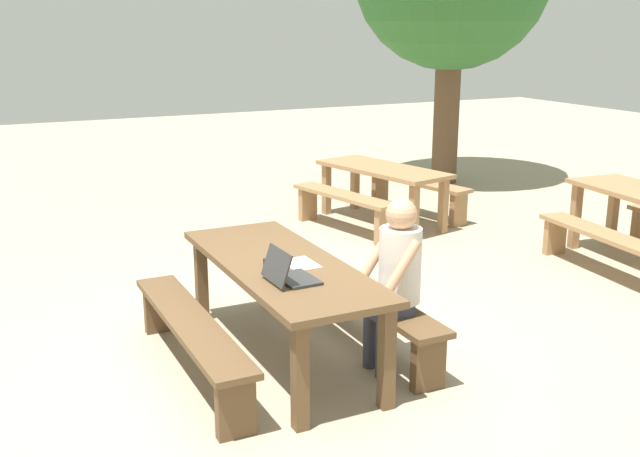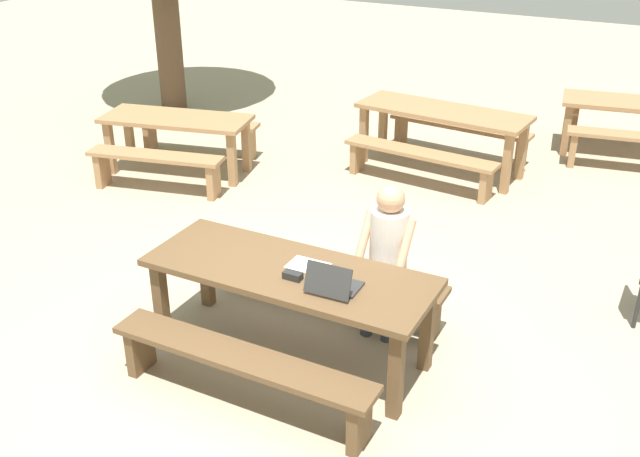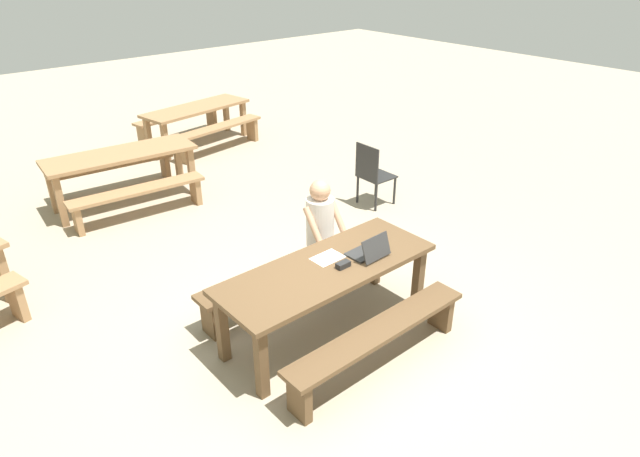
{
  "view_description": "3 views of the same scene",
  "coord_description": "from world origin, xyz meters",
  "px_view_note": "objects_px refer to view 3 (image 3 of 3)",
  "views": [
    {
      "loc": [
        4.79,
        -2.03,
        2.43
      ],
      "look_at": [
        0.13,
        0.25,
        1.0
      ],
      "focal_mm": 42.45,
      "sensor_mm": 36.0,
      "label": 1
    },
    {
      "loc": [
        2.37,
        -4.1,
        3.43
      ],
      "look_at": [
        0.13,
        0.25,
        1.0
      ],
      "focal_mm": 41.5,
      "sensor_mm": 36.0,
      "label": 2
    },
    {
      "loc": [
        -2.9,
        -3.28,
        3.44
      ],
      "look_at": [
        0.13,
        0.25,
        1.0
      ],
      "focal_mm": 30.9,
      "sensor_mm": 36.0,
      "label": 3
    }
  ],
  "objects_px": {
    "small_pouch": "(343,265)",
    "picnic_table_mid": "(121,161)",
    "picnic_table_distant": "(197,113)",
    "laptop": "(369,251)",
    "picnic_table_front": "(327,275)",
    "person_seated": "(322,227)",
    "plastic_chair": "(373,174)"
  },
  "relations": [
    {
      "from": "laptop",
      "to": "small_pouch",
      "type": "relative_size",
      "value": 2.49
    },
    {
      "from": "laptop",
      "to": "small_pouch",
      "type": "bearing_deg",
      "value": -3.35
    },
    {
      "from": "picnic_table_mid",
      "to": "picnic_table_distant",
      "type": "bearing_deg",
      "value": 42.88
    },
    {
      "from": "person_seated",
      "to": "picnic_table_distant",
      "type": "distance_m",
      "value": 5.37
    },
    {
      "from": "small_pouch",
      "to": "picnic_table_distant",
      "type": "distance_m",
      "value": 6.22
    },
    {
      "from": "plastic_chair",
      "to": "picnic_table_mid",
      "type": "height_order",
      "value": "plastic_chair"
    },
    {
      "from": "plastic_chair",
      "to": "picnic_table_distant",
      "type": "distance_m",
      "value": 4.09
    },
    {
      "from": "plastic_chair",
      "to": "small_pouch",
      "type": "bearing_deg",
      "value": 129.99
    },
    {
      "from": "person_seated",
      "to": "plastic_chair",
      "type": "xyz_separation_m",
      "value": [
        1.93,
        1.14,
        -0.24
      ]
    },
    {
      "from": "laptop",
      "to": "person_seated",
      "type": "xyz_separation_m",
      "value": [
        0.08,
        0.78,
        -0.08
      ]
    },
    {
      "from": "picnic_table_mid",
      "to": "picnic_table_distant",
      "type": "relative_size",
      "value": 1.0
    },
    {
      "from": "picnic_table_front",
      "to": "picnic_table_mid",
      "type": "distance_m",
      "value": 4.2
    },
    {
      "from": "person_seated",
      "to": "picnic_table_mid",
      "type": "xyz_separation_m",
      "value": [
        -0.75,
        3.53,
        -0.08
      ]
    },
    {
      "from": "small_pouch",
      "to": "picnic_table_distant",
      "type": "bearing_deg",
      "value": 73.18
    },
    {
      "from": "picnic_table_front",
      "to": "picnic_table_mid",
      "type": "xyz_separation_m",
      "value": [
        -0.24,
        4.19,
        0.01
      ]
    },
    {
      "from": "small_pouch",
      "to": "plastic_chair",
      "type": "xyz_separation_m",
      "value": [
        2.34,
        1.91,
        -0.29
      ]
    },
    {
      "from": "picnic_table_front",
      "to": "laptop",
      "type": "height_order",
      "value": "laptop"
    },
    {
      "from": "plastic_chair",
      "to": "picnic_table_mid",
      "type": "distance_m",
      "value": 3.6
    },
    {
      "from": "picnic_table_front",
      "to": "picnic_table_mid",
      "type": "relative_size",
      "value": 1.02
    },
    {
      "from": "small_pouch",
      "to": "person_seated",
      "type": "distance_m",
      "value": 0.87
    },
    {
      "from": "picnic_table_mid",
      "to": "picnic_table_distant",
      "type": "height_order",
      "value": "picnic_table_mid"
    },
    {
      "from": "picnic_table_front",
      "to": "small_pouch",
      "type": "xyz_separation_m",
      "value": [
        0.1,
        -0.12,
        0.13
      ]
    },
    {
      "from": "picnic_table_mid",
      "to": "picnic_table_distant",
      "type": "xyz_separation_m",
      "value": [
        2.14,
        1.65,
        -0.05
      ]
    },
    {
      "from": "laptop",
      "to": "person_seated",
      "type": "bearing_deg",
      "value": -97.61
    },
    {
      "from": "laptop",
      "to": "picnic_table_distant",
      "type": "relative_size",
      "value": 0.16
    },
    {
      "from": "small_pouch",
      "to": "picnic_table_distant",
      "type": "relative_size",
      "value": 0.07
    },
    {
      "from": "plastic_chair",
      "to": "picnic_table_distant",
      "type": "bearing_deg",
      "value": 8.48
    },
    {
      "from": "small_pouch",
      "to": "picnic_table_mid",
      "type": "bearing_deg",
      "value": 94.5
    },
    {
      "from": "picnic_table_front",
      "to": "laptop",
      "type": "distance_m",
      "value": 0.47
    },
    {
      "from": "picnic_table_front",
      "to": "person_seated",
      "type": "height_order",
      "value": "person_seated"
    },
    {
      "from": "picnic_table_distant",
      "to": "picnic_table_front",
      "type": "bearing_deg",
      "value": -117.18
    },
    {
      "from": "picnic_table_front",
      "to": "plastic_chair",
      "type": "xyz_separation_m",
      "value": [
        2.44,
        1.79,
        -0.16
      ]
    }
  ]
}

